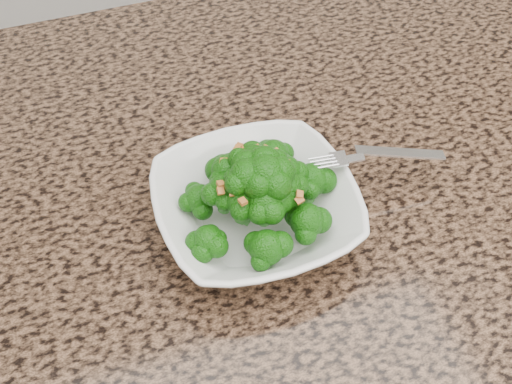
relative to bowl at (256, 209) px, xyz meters
name	(u,v)px	position (x,y,z in m)	size (l,w,h in m)	color
granite_counter	(405,256)	(0.13, -0.08, -0.04)	(1.64, 1.04, 0.03)	brown
bowl	(256,209)	(0.00, 0.00, 0.00)	(0.20, 0.20, 0.05)	white
broccoli_pile	(256,170)	(0.00, 0.00, 0.06)	(0.18, 0.18, 0.06)	#17620B
garlic_topping	(256,143)	(0.00, 0.00, 0.09)	(0.11, 0.11, 0.01)	#BA702D
fork	(358,157)	(0.11, 0.01, 0.03)	(0.16, 0.03, 0.01)	silver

